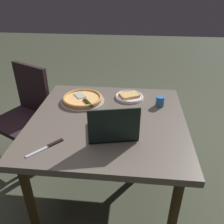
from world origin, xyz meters
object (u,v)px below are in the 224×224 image
table_knife (49,146)px  drink_cup (160,101)px  dining_table (108,128)px  laptop (112,129)px  pizza_tray (82,99)px  pizza_plate (129,96)px  chair_near (26,110)px

table_knife → drink_cup: size_ratio=2.44×
dining_table → drink_cup: (-0.37, -0.23, 0.12)m
dining_table → table_knife: table_knife is taller
laptop → pizza_tray: bearing=-57.1°
drink_cup → laptop: bearing=52.6°
laptop → drink_cup: (-0.32, -0.42, -0.01)m
pizza_plate → drink_cup: size_ratio=2.95×
dining_table → drink_cup: bearing=-148.7°
pizza_tray → drink_cup: bearing=178.6°
table_knife → dining_table: bearing=-131.9°
pizza_plate → table_knife: bearing=56.9°
dining_table → laptop: size_ratio=3.13×
table_knife → laptop: bearing=-157.6°
dining_table → chair_near: bearing=-25.4°
pizza_plate → pizza_tray: pizza_tray is taller
drink_cup → chair_near: chair_near is taller
pizza_tray → drink_cup: 0.60m
pizza_tray → table_knife: 0.59m
dining_table → pizza_plate: (-0.14, -0.34, 0.09)m
table_knife → drink_cup: (-0.68, -0.57, 0.04)m
dining_table → pizza_tray: (0.23, -0.24, 0.10)m
dining_table → pizza_tray: bearing=-46.4°
drink_cup → chair_near: bearing=-7.3°
pizza_tray → table_knife: size_ratio=1.83×
pizza_tray → chair_near: (0.57, -0.14, -0.21)m
dining_table → pizza_tray: size_ratio=3.11×
laptop → table_knife: 0.39m
dining_table → pizza_plate: size_ratio=4.70×
dining_table → table_knife: bearing=48.1°
dining_table → chair_near: size_ratio=1.18×
pizza_tray → chair_near: 0.62m
laptop → table_knife: size_ratio=1.82×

